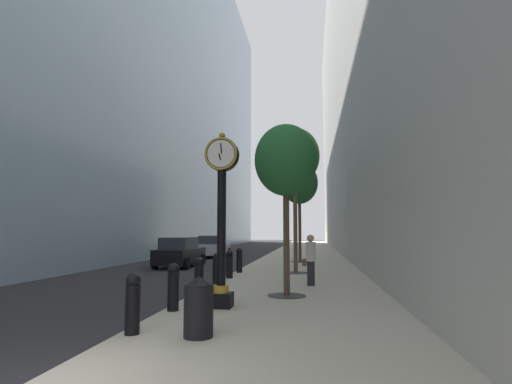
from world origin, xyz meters
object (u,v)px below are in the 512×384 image
(bollard_fifth, at_px, (229,263))
(street_tree_mid_far, at_px, (299,183))
(bollard_fourth, at_px, (217,269))
(bollard_second, at_px, (173,286))
(street_tree_mid_near, at_px, (295,157))
(bollard_sixth, at_px, (239,259))
(bollard_third, at_px, (199,276))
(street_tree_near, at_px, (286,162))
(car_black_near, at_px, (180,253))
(bollard_nearest, at_px, (133,302))
(pedestrian_walking, at_px, (310,258))
(street_clock, at_px, (222,210))
(trash_bin, at_px, (199,306))
(car_silver_mid, at_px, (213,247))

(bollard_fifth, relative_size, street_tree_mid_far, 0.18)
(bollard_fourth, bearing_deg, bollard_second, -90.00)
(bollard_fourth, relative_size, street_tree_mid_near, 0.17)
(bollard_sixth, bearing_deg, bollard_fifth, -90.00)
(bollard_third, relative_size, street_tree_near, 0.22)
(car_black_near, bearing_deg, street_tree_mid_near, -29.32)
(bollard_second, relative_size, street_tree_mid_near, 0.17)
(bollard_nearest, relative_size, street_tree_mid_near, 0.17)
(bollard_sixth, distance_m, pedestrian_walking, 5.04)
(bollard_fifth, distance_m, car_black_near, 7.23)
(bollard_sixth, bearing_deg, street_tree_mid_far, 69.39)
(bollard_third, relative_size, bollard_sixth, 1.00)
(street_clock, height_order, street_tree_mid_near, street_tree_mid_near)
(bollard_fifth, relative_size, trash_bin, 1.04)
(bollard_fifth, bearing_deg, bollard_fourth, -90.00)
(pedestrian_walking, bearing_deg, bollard_nearest, -113.90)
(bollard_fourth, height_order, street_tree_mid_far, street_tree_mid_far)
(pedestrian_walking, xyz_separation_m, car_black_near, (-7.16, 7.72, -0.26))
(bollard_second, distance_m, bollard_fifth, 6.63)
(pedestrian_walking, height_order, car_black_near, pedestrian_walking)
(bollard_nearest, height_order, bollard_fourth, same)
(bollard_nearest, distance_m, car_silver_mid, 23.77)
(street_tree_mid_far, distance_m, trash_bin, 18.25)
(trash_bin, height_order, car_black_near, car_black_near)
(street_tree_near, bearing_deg, car_silver_mid, 109.75)
(bollard_second, distance_m, pedestrian_walking, 5.87)
(street_clock, distance_m, car_black_near, 13.20)
(street_clock, bearing_deg, bollard_fifth, 99.48)
(bollard_second, height_order, street_tree_near, street_tree_near)
(street_tree_near, bearing_deg, bollard_fourth, 142.96)
(street_clock, distance_m, pedestrian_walking, 5.09)
(bollard_third, height_order, bollard_fifth, same)
(bollard_fourth, bearing_deg, street_tree_near, -37.04)
(bollard_nearest, height_order, street_tree_mid_far, street_tree_mid_far)
(street_tree_mid_far, xyz_separation_m, car_black_near, (-6.49, -2.82, -4.04))
(bollard_second, relative_size, street_tree_near, 0.22)
(bollard_nearest, relative_size, car_silver_mid, 0.25)
(street_tree_mid_near, bearing_deg, car_silver_mid, 118.80)
(bollard_second, bearing_deg, bollard_sixth, 90.00)
(bollard_fifth, height_order, street_tree_mid_far, street_tree_mid_far)
(bollard_fifth, xyz_separation_m, street_tree_mid_far, (2.50, 8.84, 4.12))
(street_tree_mid_near, xyz_separation_m, car_black_near, (-6.49, 3.65, -4.52))
(bollard_third, bearing_deg, bollard_second, -90.00)
(bollard_second, xyz_separation_m, bollard_fourth, (0.00, 4.42, 0.00))
(street_tree_mid_near, distance_m, pedestrian_walking, 5.93)
(street_clock, xyz_separation_m, bollard_third, (-1.01, 1.64, -1.80))
(street_tree_mid_near, bearing_deg, bollard_nearest, -102.54)
(bollard_fourth, xyz_separation_m, pedestrian_walking, (3.17, 0.51, 0.33))
(street_tree_near, bearing_deg, street_tree_mid_far, 90.00)
(bollard_sixth, relative_size, street_tree_mid_far, 0.18)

